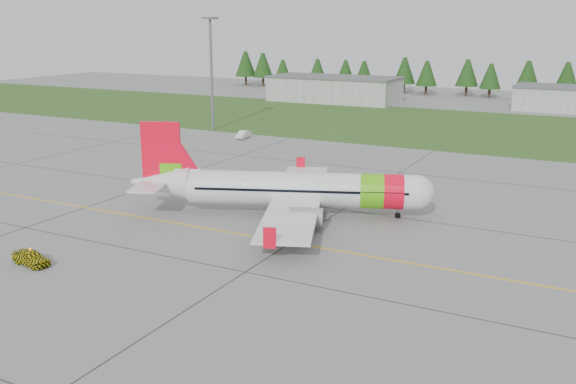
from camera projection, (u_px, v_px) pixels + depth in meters
The scene contains 10 objects.
ground at pixel (146, 252), 55.62m from camera, with size 320.00×320.00×0.00m, color gray.
aircraft at pixel (294, 189), 65.82m from camera, with size 30.04×28.55×9.51m.
follow_me_car at pixel (29, 243), 52.26m from camera, with size 1.52×1.29×3.79m, color yellow.
service_van at pixel (243, 127), 110.28m from camera, with size 1.42×1.34×4.08m, color silver.
grass_strip at pixel (417, 125), 126.01m from camera, with size 320.00×50.00×0.03m, color #30561E.
taxi_guideline at pixel (200, 227), 62.49m from camera, with size 120.00×0.25×0.02m, color gold.
hangar_west at pixel (334, 90), 162.66m from camera, with size 32.00×14.00×6.00m, color #A8A8A3.
hangar_east at pixel (571, 100), 145.12m from camera, with size 24.00×12.00×5.20m, color #A8A8A3.
floodlight_mast at pixel (212, 76), 117.13m from camera, with size 0.50×0.50×20.00m, color slate.
treeline at pixel (478, 78), 172.82m from camera, with size 160.00×8.00×10.00m, color #1C3F14, non-canonical shape.
Camera 1 is at (35.09, -40.90, 19.21)m, focal length 40.00 mm.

